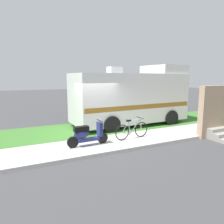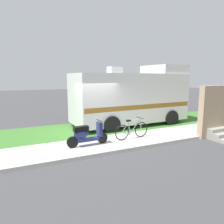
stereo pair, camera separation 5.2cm
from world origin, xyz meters
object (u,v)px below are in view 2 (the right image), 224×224
motorhome_rv (132,97)px  bottle_green (207,124)px  bicycle (132,130)px  pickup_truck_near (130,99)px  scooter (86,134)px

motorhome_rv → bottle_green: (3.49, -2.42, -1.44)m
motorhome_rv → bicycle: size_ratio=3.93×
bicycle → pickup_truck_near: pickup_truck_near is taller
bicycle → bottle_green: bicycle is taller
motorhome_rv → bicycle: 3.40m
scooter → bottle_green: 7.23m
motorhome_rv → bicycle: bearing=-120.3°
pickup_truck_near → motorhome_rv: bearing=-119.6°
bottle_green → bicycle: bearing=-176.2°
scooter → motorhome_rv: bearing=37.1°
scooter → bicycle: bearing=1.4°
pickup_truck_near → bicycle: bearing=-119.9°
motorhome_rv → scooter: size_ratio=3.91×
motorhome_rv → scooter: bearing=-142.9°
motorhome_rv → bottle_green: size_ratio=29.44×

